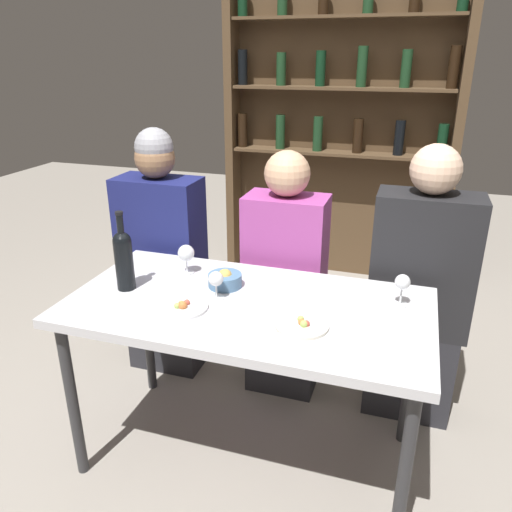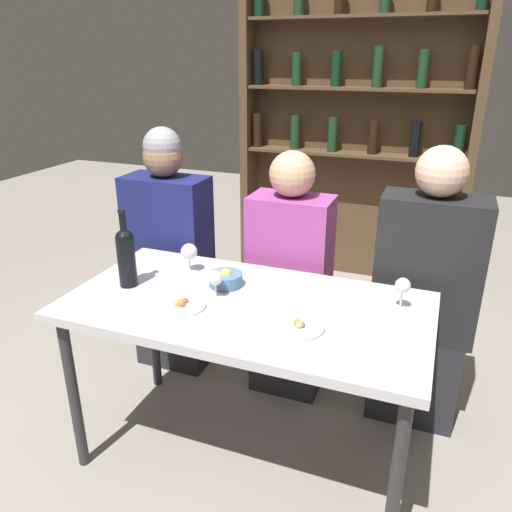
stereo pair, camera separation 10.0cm
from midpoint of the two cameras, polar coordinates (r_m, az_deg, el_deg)
name	(u,v)px [view 2 (the right image)]	position (r m, az deg, el deg)	size (l,w,h in m)	color
ground_plane	(247,453)	(2.32, 0.31, -21.63)	(10.00, 10.00, 0.00)	gray
dining_table	(246,318)	(1.92, 0.35, -7.14)	(1.37, 0.71, 0.73)	silver
wine_rack_wall	(354,132)	(3.68, 11.93, 13.73)	(1.63, 0.21, 2.08)	#4C3823
wine_bottle	(126,254)	(2.03, -13.29, 0.17)	(0.07, 0.07, 0.32)	black
wine_glass_0	(189,252)	(2.14, -6.34, 0.39)	(0.07, 0.07, 0.13)	silver
wine_glass_1	(403,287)	(1.90, 17.86, -3.44)	(0.06, 0.06, 0.12)	silver
wine_glass_2	(215,280)	(1.90, -3.24, -2.74)	(0.06, 0.06, 0.11)	silver
food_plate_0	(180,305)	(1.87, -7.18, -5.56)	(0.20, 0.20, 0.04)	white
food_plate_1	(298,326)	(1.73, 6.44, -8.01)	(0.19, 0.19, 0.03)	silver
snack_bowl	(226,279)	(2.01, -2.06, -2.64)	(0.14, 0.14, 0.07)	#4C7299
seated_person_left	(170,259)	(2.62, -8.73, -0.31)	(0.42, 0.22, 1.29)	#26262B
seated_person_center	(289,285)	(2.40, 5.01, -3.29)	(0.38, 0.22, 1.22)	#26262B
seated_person_right	(424,302)	(2.32, 19.78, -4.93)	(0.43, 0.22, 1.28)	#26262B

